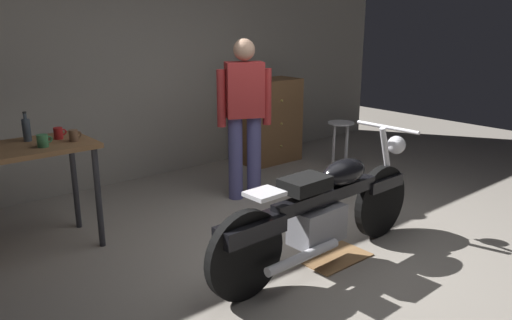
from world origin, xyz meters
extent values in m
plane|color=gray|center=(0.00, 0.00, 0.00)|extent=(12.00, 12.00, 0.00)
cube|color=gray|center=(0.00, 2.80, 1.55)|extent=(8.00, 0.12, 3.10)
cube|color=brown|center=(-1.85, 1.51, 0.88)|extent=(1.30, 0.64, 0.04)
cylinder|color=#2D2D33|center=(-1.26, 1.25, 0.43)|extent=(0.05, 0.05, 0.86)
cylinder|color=#2D2D33|center=(-1.26, 1.77, 0.43)|extent=(0.05, 0.05, 0.86)
cylinder|color=black|center=(0.70, -0.13, 0.32)|extent=(0.64, 0.09, 0.64)
cylinder|color=black|center=(-0.85, -0.17, 0.32)|extent=(0.64, 0.09, 0.64)
cube|color=black|center=(0.70, -0.13, 0.50)|extent=(0.44, 0.15, 0.10)
cube|color=black|center=(-0.80, -0.17, 0.50)|extent=(0.52, 0.19, 0.12)
cube|color=gray|center=(-0.12, -0.15, 0.34)|extent=(0.45, 0.25, 0.28)
cube|color=black|center=(-0.02, -0.15, 0.55)|extent=(1.10, 0.13, 0.10)
ellipsoid|color=black|center=(0.18, -0.14, 0.70)|extent=(0.45, 0.23, 0.20)
cube|color=black|center=(-0.27, -0.15, 0.70)|extent=(0.37, 0.25, 0.10)
cube|color=silver|center=(-0.67, -0.16, 0.72)|extent=(0.24, 0.21, 0.03)
cylinder|color=silver|center=(0.76, -0.13, 0.65)|extent=(0.27, 0.06, 0.68)
cylinder|color=silver|center=(0.72, -0.13, 0.98)|extent=(0.05, 0.60, 0.03)
sphere|color=silver|center=(0.88, -0.12, 0.80)|extent=(0.16, 0.16, 0.16)
cylinder|color=silver|center=(-0.42, -0.30, 0.22)|extent=(0.70, 0.09, 0.07)
cylinder|color=#585692|center=(0.51, 1.36, 0.44)|extent=(0.15, 0.15, 0.88)
cylinder|color=#585692|center=(0.33, 1.45, 0.44)|extent=(0.15, 0.15, 0.88)
cube|color=#BF3333|center=(0.42, 1.41, 1.16)|extent=(0.44, 0.37, 0.56)
cylinder|color=#BF3333|center=(0.63, 1.30, 1.08)|extent=(0.09, 0.09, 0.58)
cylinder|color=#BF3333|center=(0.20, 1.51, 1.08)|extent=(0.09, 0.09, 0.58)
sphere|color=tan|center=(0.42, 1.41, 1.56)|extent=(0.22, 0.22, 0.22)
cylinder|color=#B2B2B7|center=(1.89, 1.35, 0.63)|extent=(0.32, 0.32, 0.02)
cylinder|color=#B2B2B7|center=(2.00, 1.35, 0.31)|extent=(0.02, 0.02, 0.62)
cylinder|color=#B2B2B7|center=(1.89, 1.46, 0.31)|extent=(0.02, 0.02, 0.62)
cylinder|color=#B2B2B7|center=(1.78, 1.35, 0.31)|extent=(0.02, 0.02, 0.62)
cylinder|color=#B2B2B7|center=(1.89, 1.24, 0.31)|extent=(0.02, 0.02, 0.62)
cube|color=brown|center=(1.56, 2.30, 0.55)|extent=(0.80, 0.44, 1.10)
sphere|color=tan|center=(1.56, 2.07, 0.85)|extent=(0.04, 0.04, 0.04)
sphere|color=tan|center=(1.56, 2.07, 0.55)|extent=(0.04, 0.04, 0.04)
sphere|color=tan|center=(1.56, 2.07, 0.25)|extent=(0.04, 0.04, 0.04)
cube|color=olive|center=(0.07, -0.15, 0.01)|extent=(0.56, 0.40, 0.01)
cylinder|color=brown|center=(-1.36, 1.40, 0.95)|extent=(0.07, 0.07, 0.09)
torus|color=brown|center=(-1.32, 1.40, 0.95)|extent=(0.05, 0.01, 0.05)
cylinder|color=red|center=(-1.43, 1.57, 0.95)|extent=(0.07, 0.07, 0.10)
torus|color=red|center=(-1.38, 1.57, 0.95)|extent=(0.05, 0.01, 0.05)
cylinder|color=#3D7F4C|center=(-1.61, 1.37, 0.95)|extent=(0.08, 0.08, 0.10)
torus|color=#3D7F4C|center=(-1.57, 1.37, 0.95)|extent=(0.06, 0.01, 0.06)
cylinder|color=#3F4C59|center=(-1.65, 1.65, 0.99)|extent=(0.06, 0.06, 0.18)
cylinder|color=#3F4C59|center=(-1.65, 1.65, 1.10)|extent=(0.03, 0.03, 0.05)
cylinder|color=black|center=(-1.65, 1.65, 1.14)|extent=(0.03, 0.03, 0.01)
camera|label=1|loc=(-2.77, -2.57, 1.86)|focal=35.14mm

